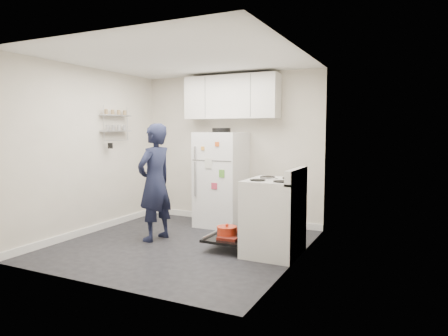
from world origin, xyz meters
The scene contains 7 objects.
room centered at (-0.03, 0.03, 1.21)m, with size 3.21×3.21×2.51m.
electric_range centered at (1.26, 0.15, 0.47)m, with size 0.66×0.76×1.10m.
open_oven_door centered at (0.67, 0.13, 0.18)m, with size 0.55×0.71×0.22m.
refrigerator centered at (0.00, 1.25, 0.77)m, with size 0.72×0.74×1.60m.
upper_cabinets centered at (0.10, 1.43, 2.10)m, with size 1.60×0.33×0.70m, color silver.
wall_shelf_rack centered at (-1.52, 0.49, 1.68)m, with size 0.14×0.60×0.61m.
person centered at (-0.46, 0.06, 0.83)m, with size 0.60×0.40×1.66m, color #161A32.
Camera 1 is at (2.85, -4.56, 1.56)m, focal length 32.00 mm.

